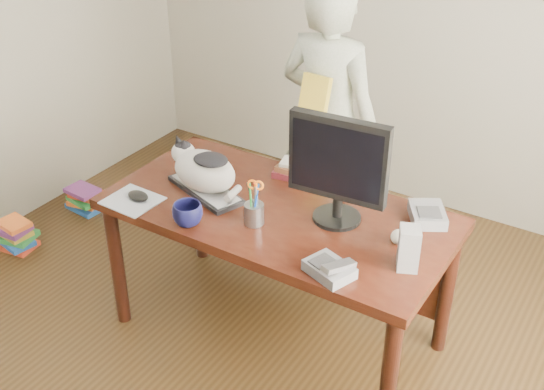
{
  "coord_description": "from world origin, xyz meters",
  "views": [
    {
      "loc": [
        1.39,
        -1.66,
        2.41
      ],
      "look_at": [
        0.0,
        0.55,
        0.85
      ],
      "focal_mm": 45.0,
      "sensor_mm": 36.0,
      "label": 1
    }
  ],
  "objects_px": {
    "mouse": "(138,196)",
    "calculator": "(427,214)",
    "cat": "(203,168)",
    "keyboard": "(206,190)",
    "phone": "(330,269)",
    "monitor": "(338,165)",
    "pen_cup": "(254,211)",
    "desk": "(286,228)",
    "baseball": "(398,237)",
    "book_pile_b": "(85,199)",
    "coffee_mug": "(188,214)",
    "person": "(329,124)",
    "speaker": "(409,248)",
    "book_stack": "(296,170)",
    "book_pile_a": "(15,235)"
  },
  "relations": [
    {
      "from": "cat",
      "to": "calculator",
      "type": "bearing_deg",
      "value": 37.45
    },
    {
      "from": "cat",
      "to": "speaker",
      "type": "distance_m",
      "value": 1.06
    },
    {
      "from": "monitor",
      "to": "pen_cup",
      "type": "relative_size",
      "value": 2.24
    },
    {
      "from": "cat",
      "to": "book_stack",
      "type": "xyz_separation_m",
      "value": [
        0.3,
        0.37,
        -0.09
      ]
    },
    {
      "from": "mouse",
      "to": "calculator",
      "type": "height_order",
      "value": "calculator"
    },
    {
      "from": "cat",
      "to": "calculator",
      "type": "xyz_separation_m",
      "value": [
        1.0,
        0.33,
        -0.1
      ]
    },
    {
      "from": "monitor",
      "to": "coffee_mug",
      "type": "distance_m",
      "value": 0.69
    },
    {
      "from": "baseball",
      "to": "book_pile_b",
      "type": "bearing_deg",
      "value": 172.22
    },
    {
      "from": "person",
      "to": "cat",
      "type": "bearing_deg",
      "value": 78.85
    },
    {
      "from": "desk",
      "to": "monitor",
      "type": "distance_m",
      "value": 0.51
    },
    {
      "from": "keyboard",
      "to": "coffee_mug",
      "type": "height_order",
      "value": "coffee_mug"
    },
    {
      "from": "phone",
      "to": "book_stack",
      "type": "xyz_separation_m",
      "value": [
        -0.52,
        0.63,
        0.01
      ]
    },
    {
      "from": "keyboard",
      "to": "desk",
      "type": "bearing_deg",
      "value": 38.52
    },
    {
      "from": "desk",
      "to": "phone",
      "type": "relative_size",
      "value": 7.22
    },
    {
      "from": "desk",
      "to": "keyboard",
      "type": "xyz_separation_m",
      "value": [
        -0.37,
        -0.13,
        0.16
      ]
    },
    {
      "from": "desk",
      "to": "mouse",
      "type": "distance_m",
      "value": 0.72
    },
    {
      "from": "baseball",
      "to": "book_stack",
      "type": "xyz_separation_m",
      "value": [
        -0.67,
        0.28,
        0.0
      ]
    },
    {
      "from": "baseball",
      "to": "book_pile_a",
      "type": "distance_m",
      "value": 2.44
    },
    {
      "from": "speaker",
      "to": "pen_cup",
      "type": "bearing_deg",
      "value": 160.07
    },
    {
      "from": "book_pile_a",
      "to": "calculator",
      "type": "bearing_deg",
      "value": 11.44
    },
    {
      "from": "cat",
      "to": "person",
      "type": "relative_size",
      "value": 0.25
    },
    {
      "from": "book_stack",
      "to": "person",
      "type": "bearing_deg",
      "value": 92.37
    },
    {
      "from": "baseball",
      "to": "person",
      "type": "bearing_deg",
      "value": 134.25
    },
    {
      "from": "cat",
      "to": "speaker",
      "type": "relative_size",
      "value": 2.26
    },
    {
      "from": "person",
      "to": "book_pile_b",
      "type": "height_order",
      "value": "person"
    },
    {
      "from": "book_stack",
      "to": "person",
      "type": "xyz_separation_m",
      "value": [
        -0.08,
        0.48,
        0.04
      ]
    },
    {
      "from": "person",
      "to": "book_stack",
      "type": "bearing_deg",
      "value": 102.7
    },
    {
      "from": "desk",
      "to": "calculator",
      "type": "distance_m",
      "value": 0.67
    },
    {
      "from": "mouse",
      "to": "person",
      "type": "relative_size",
      "value": 0.07
    },
    {
      "from": "cat",
      "to": "keyboard",
      "type": "bearing_deg",
      "value": 8.36
    },
    {
      "from": "desk",
      "to": "coffee_mug",
      "type": "relative_size",
      "value": 12.01
    },
    {
      "from": "desk",
      "to": "baseball",
      "type": "bearing_deg",
      "value": -4.21
    },
    {
      "from": "cat",
      "to": "book_pile_a",
      "type": "bearing_deg",
      "value": -154.35
    },
    {
      "from": "phone",
      "to": "person",
      "type": "height_order",
      "value": "person"
    },
    {
      "from": "keyboard",
      "to": "baseball",
      "type": "bearing_deg",
      "value": 24.6
    },
    {
      "from": "cat",
      "to": "mouse",
      "type": "relative_size",
      "value": 3.76
    },
    {
      "from": "baseball",
      "to": "book_pile_b",
      "type": "height_order",
      "value": "baseball"
    },
    {
      "from": "keyboard",
      "to": "baseball",
      "type": "xyz_separation_m",
      "value": [
        0.95,
        0.09,
        0.02
      ]
    },
    {
      "from": "cat",
      "to": "monitor",
      "type": "bearing_deg",
      "value": 27.9
    },
    {
      "from": "book_stack",
      "to": "cat",
      "type": "bearing_deg",
      "value": -136.27
    },
    {
      "from": "desk",
      "to": "keyboard",
      "type": "bearing_deg",
      "value": -160.82
    },
    {
      "from": "mouse",
      "to": "desk",
      "type": "bearing_deg",
      "value": 33.18
    },
    {
      "from": "speaker",
      "to": "baseball",
      "type": "distance_m",
      "value": 0.18
    },
    {
      "from": "pen_cup",
      "to": "calculator",
      "type": "bearing_deg",
      "value": 34.31
    },
    {
      "from": "book_stack",
      "to": "person",
      "type": "distance_m",
      "value": 0.49
    },
    {
      "from": "cat",
      "to": "book_pile_b",
      "type": "bearing_deg",
      "value": -177.34
    },
    {
      "from": "phone",
      "to": "desk",
      "type": "bearing_deg",
      "value": 157.75
    },
    {
      "from": "phone",
      "to": "calculator",
      "type": "bearing_deg",
      "value": 92.45
    },
    {
      "from": "keyboard",
      "to": "book_pile_b",
      "type": "bearing_deg",
      "value": -177.28
    },
    {
      "from": "mouse",
      "to": "calculator",
      "type": "xyz_separation_m",
      "value": [
        1.21,
        0.56,
        0.0
      ]
    }
  ]
}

